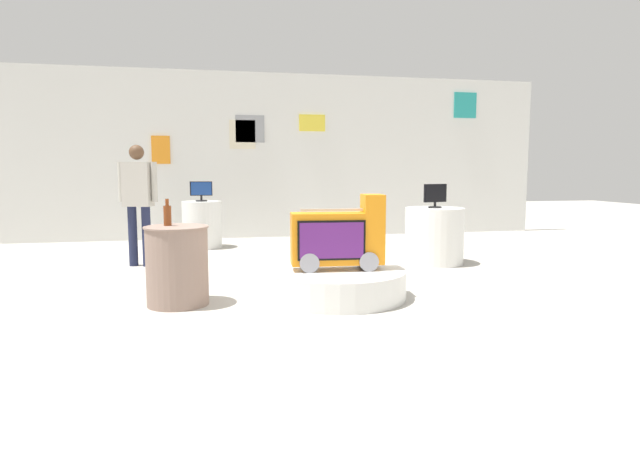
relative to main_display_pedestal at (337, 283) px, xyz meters
The scene contains 11 objects.
ground_plane 0.21m from the main_display_pedestal, 129.53° to the right, with size 30.00×30.00×0.00m, color #B2ADA3.
back_wall_display 5.39m from the main_display_pedestal, 90.98° to the left, with size 11.10×0.13×3.17m.
main_display_pedestal is the anchor object (origin of this frame).
novelty_firetruck_tv 0.46m from the main_display_pedestal, 25.03° to the right, with size 0.97×0.40×0.78m.
display_pedestal_left_rear 2.51m from the main_display_pedestal, 43.12° to the left, with size 0.82×0.82×0.79m, color silver.
tv_on_left_rear 2.63m from the main_display_pedestal, 43.07° to the left, with size 0.37×0.19×0.33m.
display_pedestal_center_rear 4.21m from the main_display_pedestal, 109.67° to the left, with size 0.66×0.66×0.79m, color silver.
tv_on_center_rear 4.28m from the main_display_pedestal, 109.68° to the left, with size 0.37×0.19×0.34m.
side_table_round 1.63m from the main_display_pedestal, behind, with size 0.62×0.62×0.78m.
bottle_on_side_table 1.85m from the main_display_pedestal, behind, with size 0.08×0.08×0.26m.
shopper_browsing_near_truck 3.34m from the main_display_pedestal, 133.72° to the left, with size 0.53×0.32×1.66m.
Camera 1 is at (-1.19, -5.23, 1.33)m, focal length 30.12 mm.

